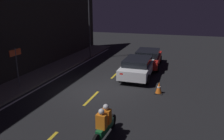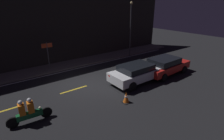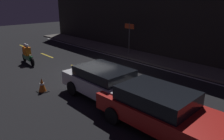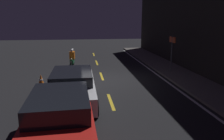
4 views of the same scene
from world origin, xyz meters
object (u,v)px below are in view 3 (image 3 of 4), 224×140
object	(u,v)px
sedan_white	(106,82)
traffic_cone_near	(42,85)
shop_sign	(129,32)
motorcycle	(27,54)
taxi_red	(160,108)

from	to	relation	value
sedan_white	traffic_cone_near	bearing A→B (deg)	-146.22
sedan_white	shop_sign	size ratio (longest dim) A/B	1.86
sedan_white	motorcycle	distance (m)	7.79
taxi_red	traffic_cone_near	world-z (taller)	taxi_red
taxi_red	traffic_cone_near	bearing A→B (deg)	-166.49
taxi_red	traffic_cone_near	distance (m)	5.84
motorcycle	traffic_cone_near	size ratio (longest dim) A/B	3.11
traffic_cone_near	shop_sign	distance (m)	8.44
traffic_cone_near	shop_sign	bearing A→B (deg)	103.31
shop_sign	traffic_cone_near	bearing A→B (deg)	-76.69
sedan_white	shop_sign	bearing A→B (deg)	125.66
motorcycle	traffic_cone_near	world-z (taller)	motorcycle
traffic_cone_near	sedan_white	bearing A→B (deg)	33.83
traffic_cone_near	shop_sign	world-z (taller)	shop_sign
motorcycle	shop_sign	bearing A→B (deg)	67.87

